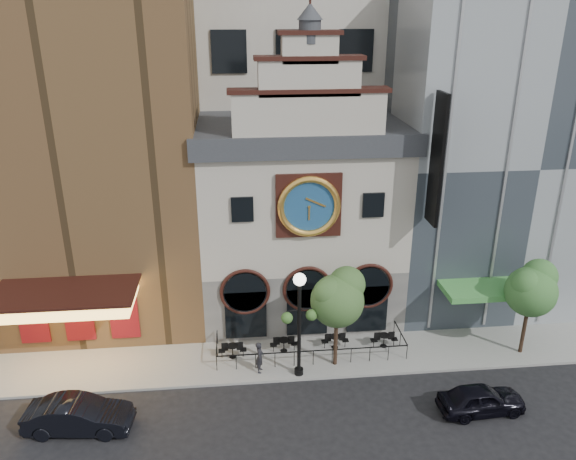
% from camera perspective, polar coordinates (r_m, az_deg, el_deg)
% --- Properties ---
extents(ground, '(120.00, 120.00, 0.00)m').
position_cam_1_polar(ground, '(31.14, 2.89, -14.99)').
color(ground, black).
rests_on(ground, ground).
extents(sidewalk, '(44.00, 5.00, 0.15)m').
position_cam_1_polar(sidewalk, '(33.11, 2.24, -12.31)').
color(sidewalk, gray).
rests_on(sidewalk, ground).
extents(clock_building, '(12.60, 8.78, 18.65)m').
position_cam_1_polar(clock_building, '(34.80, 1.20, 1.73)').
color(clock_building, '#605E5B').
rests_on(clock_building, ground).
extents(theater_building, '(14.00, 15.60, 25.00)m').
position_cam_1_polar(theater_building, '(36.23, -20.43, 10.89)').
color(theater_building, brown).
rests_on(theater_building, ground).
extents(retail_building, '(14.00, 14.40, 20.00)m').
position_cam_1_polar(retail_building, '(39.48, 20.11, 8.07)').
color(retail_building, gray).
rests_on(retail_building, ground).
extents(cafe_railing, '(10.60, 2.60, 0.90)m').
position_cam_1_polar(cafe_railing, '(32.82, 2.25, -11.55)').
color(cafe_railing, black).
rests_on(cafe_railing, sidewalk).
extents(bistro_0, '(1.58, 0.68, 0.90)m').
position_cam_1_polar(bistro_0, '(32.46, -5.66, -12.04)').
color(bistro_0, black).
rests_on(bistro_0, sidewalk).
extents(bistro_1, '(1.58, 0.68, 0.90)m').
position_cam_1_polar(bistro_1, '(32.81, -0.43, -11.51)').
color(bistro_1, black).
rests_on(bistro_1, sidewalk).
extents(bistro_2, '(1.58, 0.68, 0.90)m').
position_cam_1_polar(bistro_2, '(33.22, 4.80, -11.14)').
color(bistro_2, black).
rests_on(bistro_2, sidewalk).
extents(bistro_3, '(1.58, 0.68, 0.90)m').
position_cam_1_polar(bistro_3, '(33.68, 9.73, -10.90)').
color(bistro_3, black).
rests_on(bistro_3, sidewalk).
extents(car_right, '(4.36, 1.98, 1.45)m').
position_cam_1_polar(car_right, '(30.23, 19.05, -15.94)').
color(car_right, black).
rests_on(car_right, ground).
extents(car_left, '(5.08, 2.17, 1.63)m').
position_cam_1_polar(car_left, '(29.34, -20.50, -17.25)').
color(car_left, black).
rests_on(car_left, ground).
extents(pedestrian, '(0.55, 0.73, 1.79)m').
position_cam_1_polar(pedestrian, '(31.01, -2.89, -12.78)').
color(pedestrian, black).
rests_on(pedestrian, sidewalk).
extents(lamppost, '(1.92, 0.79, 6.03)m').
position_cam_1_polar(lamppost, '(29.26, 1.16, -8.49)').
color(lamppost, black).
rests_on(lamppost, sidewalk).
extents(tree_left, '(2.98, 2.87, 5.73)m').
position_cam_1_polar(tree_left, '(29.98, 5.12, -6.74)').
color(tree_left, '#382619').
rests_on(tree_left, sidewalk).
extents(tree_right, '(2.92, 2.81, 5.62)m').
position_cam_1_polar(tree_right, '(33.72, 23.55, -5.38)').
color(tree_right, '#382619').
rests_on(tree_right, sidewalk).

